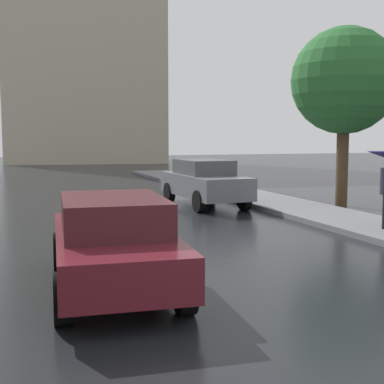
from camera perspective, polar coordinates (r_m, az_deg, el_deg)
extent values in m
cube|color=slate|center=(17.01, 1.37, 0.75)|extent=(1.75, 4.21, 0.68)
cube|color=#494D50|center=(17.05, 1.26, 2.71)|extent=(1.49, 2.12, 0.47)
cylinder|color=black|center=(18.06, -2.46, -0.03)|extent=(0.24, 0.67, 0.67)
cylinder|color=black|center=(18.58, 1.85, 0.14)|extent=(0.24, 0.67, 0.67)
cylinder|color=black|center=(15.50, 0.80, -1.02)|extent=(0.24, 0.67, 0.67)
cylinder|color=black|center=(16.11, 5.67, -0.79)|extent=(0.24, 0.67, 0.67)
cube|color=maroon|center=(7.81, -8.50, -6.10)|extent=(1.92, 4.17, 0.55)
cube|color=#461C22|center=(7.68, -8.53, -2.35)|extent=(1.58, 2.23, 0.49)
cylinder|color=black|center=(6.72, -0.79, -10.47)|extent=(0.27, 0.65, 0.64)
cylinder|color=black|center=(6.54, -13.75, -11.11)|extent=(0.27, 0.65, 0.64)
cylinder|color=black|center=(9.27, -4.79, -5.89)|extent=(0.27, 0.65, 0.64)
cylinder|color=black|center=(9.14, -14.05, -6.22)|extent=(0.27, 0.65, 0.64)
cylinder|color=#4C3823|center=(17.60, 15.91, 3.09)|extent=(0.38, 0.38, 2.81)
sphere|color=#28662D|center=(17.67, 16.15, 11.48)|extent=(3.36, 3.36, 3.36)
cube|color=#B2A88E|center=(47.75, -11.44, 16.49)|extent=(13.91, 8.77, 22.07)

